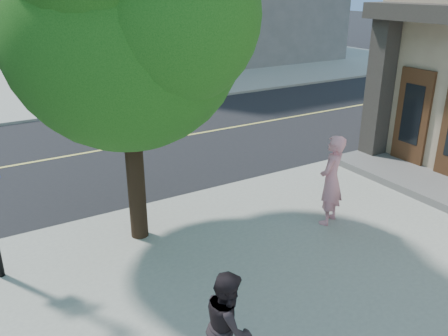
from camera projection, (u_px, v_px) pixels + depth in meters
ground at (15, 241)px, 9.45m from camera, size 140.00×140.00×0.00m
sidewalk_ne at (172, 56)px, 33.01m from camera, size 29.00×25.00×0.12m
man_on_phone at (331, 180)px, 9.60m from camera, size 0.83×0.72×1.93m
pedestrian at (229, 325)px, 5.81m from camera, size 0.88×0.94×1.54m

